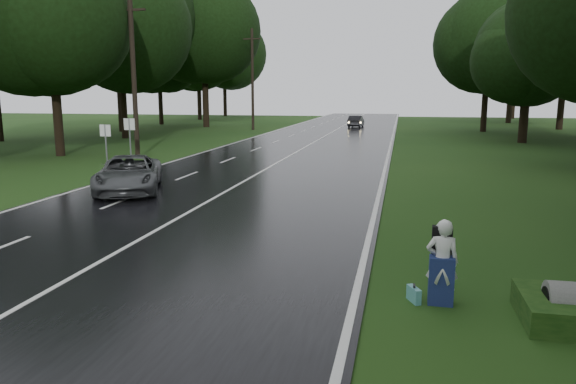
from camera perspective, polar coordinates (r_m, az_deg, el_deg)
name	(u,v)px	position (r m, az deg, el deg)	size (l,w,h in m)	color
ground	(52,290)	(11.52, -23.81, -9.57)	(160.00, 160.00, 0.00)	#1F3F12
road	(280,162)	(29.68, -0.87, 3.25)	(12.00, 140.00, 0.04)	black
lane_center	(280,161)	(29.68, -0.87, 3.30)	(0.12, 140.00, 0.01)	silver
grey_car	(129,174)	(21.38, -16.60, 1.86)	(2.26, 4.90, 1.36)	#46494B
far_car	(356,121)	(59.78, 7.27, 7.47)	(1.34, 3.84, 1.26)	black
hitchhiker	(442,265)	(10.10, 16.08, -7.47)	(0.59, 0.53, 1.58)	silver
suitcase	(414,295)	(10.25, 13.26, -10.58)	(0.11, 0.39, 0.28)	teal
utility_pole_mid	(138,158)	(32.54, -15.70, 3.47)	(1.80, 0.28, 9.24)	black
utility_pole_far	(253,130)	(55.81, -3.74, 6.63)	(1.80, 0.28, 10.11)	black
road_sign_a	(108,173)	(27.11, -18.64, 1.96)	(0.55, 0.10, 2.30)	white
road_sign_b	(132,166)	(29.12, -16.33, 2.65)	(0.60, 0.10, 2.48)	white
tree_left_d	(61,156)	(35.46, -23.05, 3.57)	(9.23, 9.23, 14.43)	black
tree_left_e	(125,138)	(47.46, -16.93, 5.51)	(9.53, 9.53, 14.90)	black
tree_left_f	(206,127)	(61.12, -8.69, 6.87)	(11.72, 11.72, 18.31)	black
tree_right_e	(522,143)	(44.97, 23.65, 4.83)	(7.13, 7.13, 11.14)	black
tree_right_f	(483,132)	(56.45, 20.04, 6.06)	(9.28, 9.28, 14.49)	black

